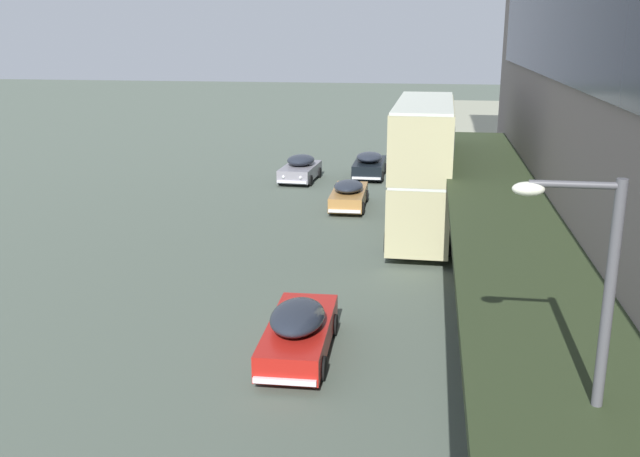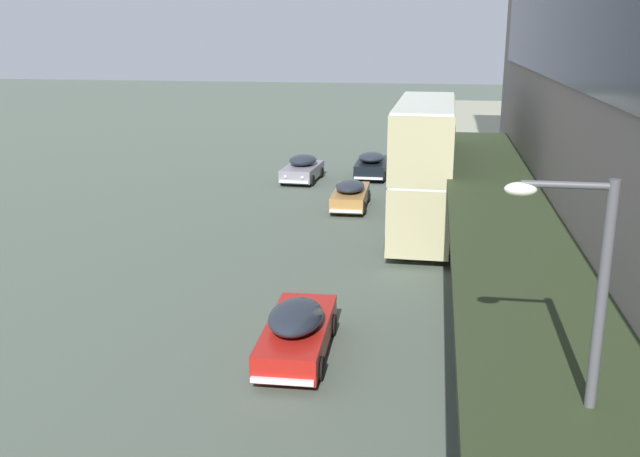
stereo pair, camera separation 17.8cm
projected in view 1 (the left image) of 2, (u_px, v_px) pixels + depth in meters
name	position (u px, v px, depth m)	size (l,w,h in m)	color
transit_bus_kerbside_front	(423.00, 164.00, 30.64)	(2.78, 9.43, 5.86)	tan
sedan_second_mid	(369.00, 165.00, 43.58)	(1.92, 4.50, 1.57)	black
sedan_oncoming_front	(300.00, 168.00, 42.52)	(2.14, 4.32, 1.56)	gray
sedan_oncoming_rear	(349.00, 194.00, 36.08)	(1.84, 4.62, 1.43)	#A07039
sedan_trailing_near	(299.00, 330.00, 19.67)	(1.91, 4.84, 1.53)	#AB1A14
street_lamp	(588.00, 369.00, 10.20)	(1.50, 0.28, 6.71)	#4C4C51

